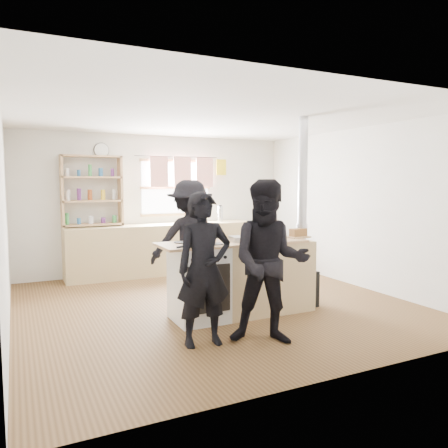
{
  "coord_description": "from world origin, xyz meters",
  "views": [
    {
      "loc": [
        -2.4,
        -5.28,
        1.65
      ],
      "look_at": [
        0.1,
        -0.1,
        1.1
      ],
      "focal_mm": 35.0,
      "sensor_mm": 36.0,
      "label": 1
    }
  ],
  "objects": [
    {
      "name": "ground",
      "position": [
        0.0,
        0.0,
        -0.01
      ],
      "size": [
        5.0,
        5.0,
        0.01
      ],
      "primitive_type": "cube",
      "color": "brown",
      "rests_on": "ground"
    },
    {
      "name": "back_counter",
      "position": [
        0.0,
        2.22,
        0.45
      ],
      "size": [
        3.4,
        0.55,
        0.9
      ],
      "primitive_type": "cube",
      "color": "tan",
      "rests_on": "ground"
    },
    {
      "name": "shelving_unit",
      "position": [
        -1.2,
        2.34,
        1.51
      ],
      "size": [
        1.0,
        0.28,
        1.2
      ],
      "color": "tan",
      "rests_on": "back_counter"
    },
    {
      "name": "thermos",
      "position": [
        1.14,
        2.22,
        1.05
      ],
      "size": [
        0.1,
        0.1,
        0.3
      ],
      "primitive_type": "cylinder",
      "color": "silver",
      "rests_on": "back_counter"
    },
    {
      "name": "cooking_island",
      "position": [
        0.14,
        -0.55,
        0.47
      ],
      "size": [
        1.97,
        0.64,
        0.93
      ],
      "color": "silver",
      "rests_on": "ground"
    },
    {
      "name": "skillet_greens",
      "position": [
        -0.56,
        -0.72,
        0.96
      ],
      "size": [
        0.4,
        0.4,
        0.05
      ],
      "color": "black",
      "rests_on": "cooking_island"
    },
    {
      "name": "roast_tray",
      "position": [
        0.14,
        -0.61,
        0.97
      ],
      "size": [
        0.38,
        0.28,
        0.06
      ],
      "color": "silver",
      "rests_on": "cooking_island"
    },
    {
      "name": "stockpot_stove",
      "position": [
        -0.32,
        -0.39,
        1.01
      ],
      "size": [
        0.23,
        0.23,
        0.19
      ],
      "color": "#BBBBBE",
      "rests_on": "cooking_island"
    },
    {
      "name": "stockpot_counter",
      "position": [
        0.58,
        -0.5,
        1.02
      ],
      "size": [
        0.27,
        0.27,
        0.2
      ],
      "color": "silver",
      "rests_on": "cooking_island"
    },
    {
      "name": "bread_board",
      "position": [
        0.93,
        -0.61,
        0.98
      ],
      "size": [
        0.3,
        0.23,
        0.12
      ],
      "color": "tan",
      "rests_on": "cooking_island"
    },
    {
      "name": "flue_heater",
      "position": [
        1.03,
        -0.56,
        0.65
      ],
      "size": [
        0.35,
        0.35,
        2.5
      ],
      "color": "black",
      "rests_on": "ground"
    },
    {
      "name": "person_near_left",
      "position": [
        -0.7,
        -1.3,
        0.78
      ],
      "size": [
        0.59,
        0.41,
        1.56
      ],
      "primitive_type": "imported",
      "rotation": [
        0.0,
        0.0,
        -0.07
      ],
      "color": "black",
      "rests_on": "ground"
    },
    {
      "name": "person_near_right",
      "position": [
        -0.08,
        -1.54,
        0.84
      ],
      "size": [
        1.03,
        0.96,
        1.68
      ],
      "primitive_type": "imported",
      "rotation": [
        0.0,
        0.0,
        -0.52
      ],
      "color": "black",
      "rests_on": "ground"
    },
    {
      "name": "person_far",
      "position": [
        -0.22,
        0.31,
        0.84
      ],
      "size": [
        1.2,
        0.84,
        1.68
      ],
      "primitive_type": "imported",
      "rotation": [
        0.0,
        0.0,
        2.92
      ],
      "color": "black",
      "rests_on": "ground"
    }
  ]
}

